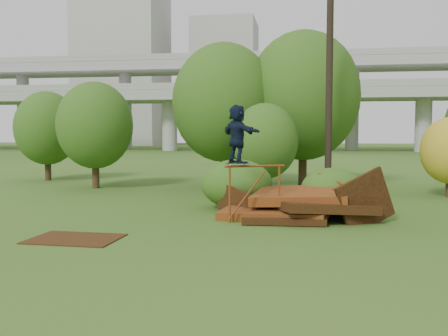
# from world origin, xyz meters

# --- Properties ---
(ground) EXTENTS (240.00, 240.00, 0.00)m
(ground) POSITION_xyz_m (0.00, 0.00, 0.00)
(ground) COLOR #2D5116
(ground) RESTS_ON ground
(scrap_pile) EXTENTS (5.51, 3.19, 2.00)m
(scrap_pile) POSITION_xyz_m (1.38, 2.89, 0.43)
(scrap_pile) COLOR #4A1F0D
(scrap_pile) RESTS_ON ground
(grind_rail) EXTENTS (1.71, 0.76, 1.68)m
(grind_rail) POSITION_xyz_m (0.08, 2.23, 1.14)
(grind_rail) COLOR brown
(grind_rail) RESTS_ON ground
(skateboard) EXTENTS (0.69, 0.42, 0.07)m
(skateboard) POSITION_xyz_m (-0.41, 2.03, 1.74)
(skateboard) COLOR black
(skateboard) RESTS_ON grind_rail
(skater) EXTENTS (1.44, 1.48, 1.69)m
(skater) POSITION_xyz_m (-0.41, 2.03, 2.60)
(skater) COLOR black
(skater) RESTS_ON skateboard
(flat_plate) EXTENTS (2.22, 1.62, 0.03)m
(flat_plate) POSITION_xyz_m (-4.07, -0.88, 0.01)
(flat_plate) COLOR #3B210C
(flat_plate) RESTS_ON ground
(tree_0) EXTENTS (3.57, 3.57, 5.04)m
(tree_0) POSITION_xyz_m (-8.23, 10.09, 2.98)
(tree_0) COLOR black
(tree_0) RESTS_ON ground
(tree_1) EXTENTS (5.01, 5.01, 6.97)m
(tree_1) POSITION_xyz_m (-2.30, 11.67, 4.08)
(tree_1) COLOR black
(tree_1) RESTS_ON ground
(tree_2) EXTENTS (2.74, 2.74, 3.86)m
(tree_2) POSITION_xyz_m (-0.07, 8.37, 2.28)
(tree_2) COLOR black
(tree_2) RESTS_ON ground
(tree_3) EXTENTS (5.44, 5.44, 7.55)m
(tree_3) POSITION_xyz_m (1.49, 12.30, 4.41)
(tree_3) COLOR black
(tree_3) RESTS_ON ground
(tree_6) EXTENTS (3.52, 3.52, 4.91)m
(tree_6) POSITION_xyz_m (-12.44, 13.41, 2.88)
(tree_6) COLOR black
(tree_6) RESTS_ON ground
(shrub_left) EXTENTS (2.48, 2.29, 1.71)m
(shrub_left) POSITION_xyz_m (-0.77, 4.72, 0.86)
(shrub_left) COLOR #1E4412
(shrub_left) RESTS_ON ground
(shrub_right) EXTENTS (2.08, 1.91, 1.47)m
(shrub_right) POSITION_xyz_m (2.44, 4.43, 0.74)
(shrub_right) COLOR #1E4412
(shrub_right) RESTS_ON ground
(utility_pole) EXTENTS (1.40, 0.28, 10.25)m
(utility_pole) POSITION_xyz_m (2.52, 8.78, 5.20)
(utility_pole) COLOR black
(utility_pole) RESTS_ON ground
(freeway_overpass) EXTENTS (160.00, 15.00, 13.70)m
(freeway_overpass) POSITION_xyz_m (0.00, 62.92, 10.32)
(freeway_overpass) COLOR gray
(freeway_overpass) RESTS_ON ground
(building_left) EXTENTS (18.00, 16.00, 35.00)m
(building_left) POSITION_xyz_m (-38.00, 95.00, 17.50)
(building_left) COLOR #9E9E99
(building_left) RESTS_ON ground
(building_right) EXTENTS (14.00, 14.00, 28.00)m
(building_right) POSITION_xyz_m (-16.00, 102.00, 14.00)
(building_right) COLOR #9E9E99
(building_right) RESTS_ON ground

